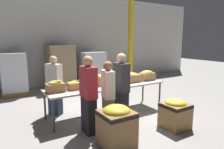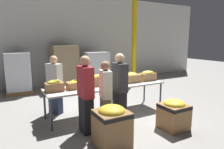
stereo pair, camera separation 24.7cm
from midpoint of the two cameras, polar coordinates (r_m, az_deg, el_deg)
The scene contains 19 objects.
ground_plane at distance 5.64m, azimuth -0.14°, elevation -10.92°, with size 30.00×30.00×0.00m, color gray.
wall_back at distance 9.20m, azimuth -13.10°, elevation 9.69°, with size 16.00×0.08×4.00m.
sorting_table at distance 5.42m, azimuth -0.14°, elevation -3.50°, with size 3.29×0.89×0.79m.
banana_box_0 at distance 4.91m, azimuth -14.75°, elevation -3.09°, with size 0.42×0.29×0.28m.
banana_box_1 at distance 5.07m, azimuth -8.73°, elevation -2.79°, with size 0.48×0.31×0.24m.
banana_box_2 at distance 5.33m, azimuth -3.01°, elevation -1.57°, with size 0.48×0.34×0.30m.
banana_box_3 at distance 5.57m, azimuth 2.35°, elevation -1.33°, with size 0.43×0.32×0.26m.
banana_box_4 at distance 5.80m, azimuth 6.91°, elevation -0.85°, with size 0.48×0.34×0.29m.
banana_box_5 at distance 6.12m, azimuth 11.32°, elevation -0.27°, with size 0.47×0.30×0.30m.
volunteer_0 at distance 4.48m, azimuth -0.26°, elevation -6.13°, with size 0.30×0.45×1.55m.
volunteer_1 at distance 5.61m, azimuth -14.83°, elevation -2.95°, with size 0.40×0.48×1.59m.
volunteer_2 at distance 4.74m, azimuth 3.66°, elevation -4.31°, with size 0.28×0.48×1.70m.
volunteer_3 at distance 4.30m, azimuth -5.89°, elevation -5.95°, with size 0.23×0.45×1.68m.
donation_bin_0 at distance 3.85m, azimuth 1.83°, elevation -14.26°, with size 0.60×0.60×0.82m.
donation_bin_1 at distance 4.84m, azimuth 18.65°, elevation -10.52°, with size 0.56×0.56×0.69m.
support_pillar at distance 9.03m, azimuth 7.10°, elevation 9.87°, with size 0.16×0.16×4.00m.
pallet_stack_0 at distance 8.20m, azimuth -24.56°, elevation 0.28°, with size 0.93×0.93×1.53m.
pallet_stack_1 at distance 8.88m, azimuth -4.18°, elevation 1.66°, with size 1.11×1.11×1.47m.
pallet_stack_2 at distance 8.56m, azimuth -12.75°, elevation 2.10°, with size 1.10×1.10×1.76m.
Camera 2 is at (-2.42, -4.68, 2.02)m, focal length 32.00 mm.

